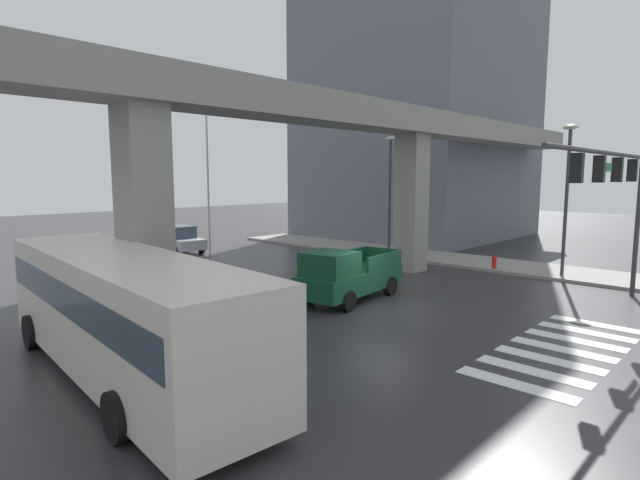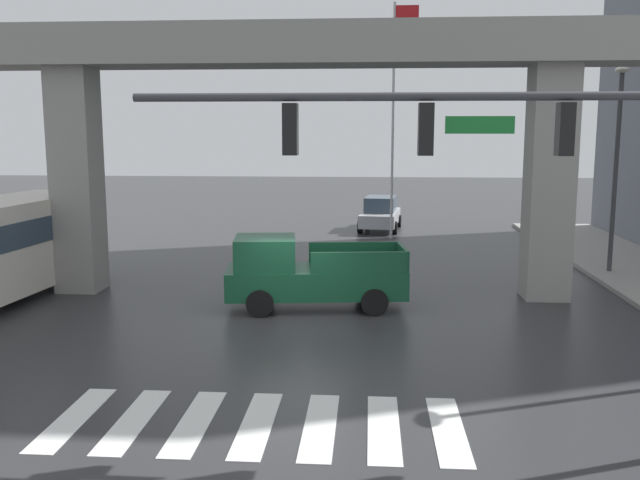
{
  "view_description": "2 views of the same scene",
  "coord_description": "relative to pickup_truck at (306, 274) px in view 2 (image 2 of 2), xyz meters",
  "views": [
    {
      "loc": [
        -14.58,
        -10.62,
        4.83
      ],
      "look_at": [
        -1.06,
        2.14,
        2.49
      ],
      "focal_mm": 28.08,
      "sensor_mm": 36.0,
      "label": 1
    },
    {
      "loc": [
        1.91,
        -17.54,
        5.05
      ],
      "look_at": [
        0.45,
        2.67,
        1.85
      ],
      "focal_mm": 38.76,
      "sensor_mm": 36.0,
      "label": 2
    }
  ],
  "objects": [
    {
      "name": "traffic_signal_mast",
      "position": [
        5.05,
        -7.96,
        3.68
      ],
      "size": [
        10.89,
        0.32,
        6.2
      ],
      "color": "#38383D",
      "rests_on": "ground"
    },
    {
      "name": "flagpole",
      "position": [
        2.95,
        13.49,
        5.26
      ],
      "size": [
        1.16,
        0.12,
        10.87
      ],
      "color": "silver",
      "rests_on": "ground"
    },
    {
      "name": "pickup_truck",
      "position": [
        0.0,
        0.0,
        0.0
      ],
      "size": [
        5.29,
        2.53,
        2.08
      ],
      "color": "#14472D",
      "rests_on": "ground"
    },
    {
      "name": "crosswalk_stripes",
      "position": [
        -0.1,
        -8.07,
        -0.98
      ],
      "size": [
        7.15,
        2.8,
        0.01
      ],
      "color": "silver",
      "rests_on": "ground"
    },
    {
      "name": "street_lamp_mid_block",
      "position": [
        10.33,
        5.38,
        3.57
      ],
      "size": [
        0.44,
        0.7,
        7.24
      ],
      "color": "#38383D",
      "rests_on": "ground"
    },
    {
      "name": "elevated_overpass",
      "position": [
        -0.1,
        1.78,
        5.98
      ],
      "size": [
        52.93,
        2.07,
        8.19
      ],
      "color": "gray",
      "rests_on": "ground"
    },
    {
      "name": "sedan_silver",
      "position": [
        2.37,
        16.22,
        -0.14
      ],
      "size": [
        2.33,
        4.47,
        1.72
      ],
      "color": "#A8AAAF",
      "rests_on": "ground"
    },
    {
      "name": "ground_plane",
      "position": [
        -0.1,
        -1.8,
        -0.99
      ],
      "size": [
        120.0,
        120.0,
        0.0
      ],
      "primitive_type": "plane",
      "color": "#2D2D30"
    }
  ]
}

